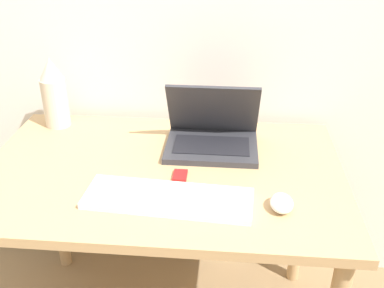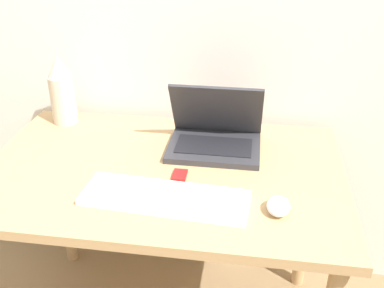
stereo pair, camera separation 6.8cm
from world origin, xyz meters
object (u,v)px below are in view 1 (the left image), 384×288
mouse (282,203)px  vase (54,93)px  laptop (212,133)px  mp3_player (180,175)px  keyboard (168,198)px

mouse → vase: 0.91m
laptop → mp3_player: 0.22m
keyboard → mouse: mouse is taller
mouse → keyboard: bearing=178.5°
keyboard → vase: 0.66m
mouse → vase: bearing=149.7°
keyboard → vase: size_ratio=1.85×
keyboard → mouse: 0.31m
laptop → vase: (-0.58, 0.12, 0.08)m
vase → mp3_player: vase is taller
mouse → mp3_player: size_ratio=1.38×
laptop → vase: bearing=168.5°
laptop → mp3_player: size_ratio=4.99×
keyboard → laptop: bearing=72.5°
mouse → mp3_player: (-0.29, 0.14, -0.02)m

